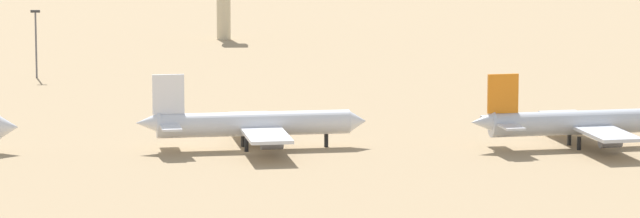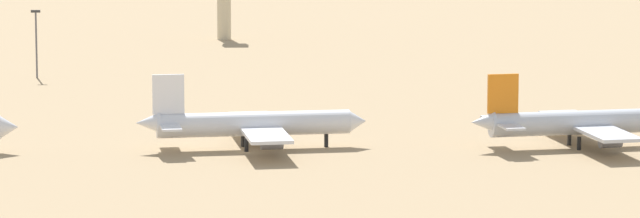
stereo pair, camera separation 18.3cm
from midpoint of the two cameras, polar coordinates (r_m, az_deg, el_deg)
ground at (r=277.26m, az=-2.28°, el=-1.32°), size 4000.00×4000.00×0.00m
parked_jet_white_3 at (r=278.94m, az=-2.11°, el=-0.47°), size 35.07×29.81×11.59m
parked_jet_orange_4 at (r=282.98m, az=8.04°, el=-0.42°), size 34.82×29.77×11.56m
light_pole_west at (r=364.08m, az=-8.70°, el=2.17°), size 1.80×0.50×13.27m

